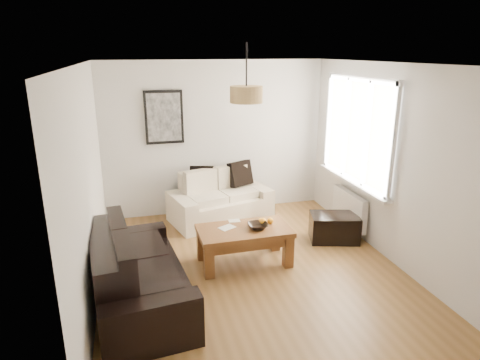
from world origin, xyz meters
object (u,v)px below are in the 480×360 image
object	(u,v)px
loveseat_cream	(220,197)
sofa_leather	(138,270)
coffee_table	(244,246)
ottoman	(334,228)

from	to	relation	value
loveseat_cream	sofa_leather	bearing A→B (deg)	-137.35
coffee_table	ottoman	xyz separation A→B (m)	(1.49, 0.33, -0.05)
sofa_leather	coffee_table	bearing A→B (deg)	-72.39
ottoman	sofa_leather	bearing A→B (deg)	-161.86
loveseat_cream	coffee_table	size ratio (longest dim) A/B	1.33
sofa_leather	ottoman	xyz separation A→B (m)	(2.88, 0.94, -0.22)
coffee_table	ottoman	world-z (taller)	coffee_table
sofa_leather	coffee_table	size ratio (longest dim) A/B	1.60
coffee_table	ottoman	size ratio (longest dim) A/B	1.73
coffee_table	ottoman	distance (m)	1.53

